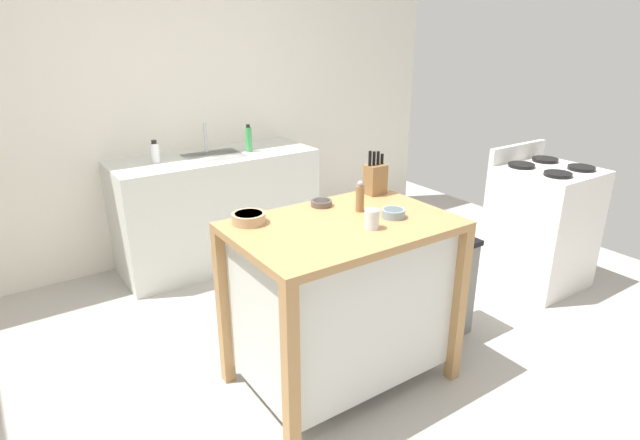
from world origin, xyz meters
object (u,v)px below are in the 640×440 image
object	(u,v)px
kitchen_island	(342,296)
bottle_hand_soap	(155,152)
bowl_ceramic_wide	(393,213)
stove	(541,225)
pepper_grinder	(360,197)
knife_block	(375,178)
bottle_spray_cleaner	(249,139)
bowl_ceramic_small	(321,203)
drinking_cup	(372,219)
trash_bin	(441,287)
bowl_stoneware_deep	(249,218)
sink_faucet	(206,138)

from	to	relation	value
kitchen_island	bottle_hand_soap	size ratio (longest dim) A/B	6.61
bowl_ceramic_wide	stove	distance (m)	1.73
pepper_grinder	stove	size ratio (longest dim) A/B	0.16
bottle_hand_soap	kitchen_island	bearing A→B (deg)	-79.47
knife_block	bottle_spray_cleaner	bearing A→B (deg)	91.65
kitchen_island	pepper_grinder	xyz separation A→B (m)	(0.17, 0.08, 0.48)
pepper_grinder	bottle_hand_soap	bearing A→B (deg)	106.23
bowl_ceramic_wide	pepper_grinder	size ratio (longest dim) A/B	0.72
bowl_ceramic_small	drinking_cup	xyz separation A→B (m)	(0.01, -0.40, 0.03)
trash_bin	knife_block	bearing A→B (deg)	146.64
bowl_ceramic_small	bottle_spray_cleaner	xyz separation A→B (m)	(0.33, 1.49, 0.04)
bowl_stoneware_deep	bowl_ceramic_small	world-z (taller)	bowl_stoneware_deep
bowl_stoneware_deep	drinking_cup	xyz separation A→B (m)	(0.45, -0.39, 0.02)
bowl_ceramic_small	sink_faucet	size ratio (longest dim) A/B	0.51
bowl_stoneware_deep	bowl_ceramic_small	size ratio (longest dim) A/B	1.46
trash_bin	bottle_spray_cleaner	bearing A→B (deg)	103.13
bowl_ceramic_small	trash_bin	xyz separation A→B (m)	(0.73, -0.23, -0.62)
sink_faucet	knife_block	bearing A→B (deg)	-79.05
bowl_stoneware_deep	bottle_hand_soap	bearing A→B (deg)	88.37
kitchen_island	trash_bin	size ratio (longest dim) A/B	1.73
bowl_stoneware_deep	bottle_hand_soap	xyz separation A→B (m)	(0.04, 1.57, 0.01)
knife_block	trash_bin	distance (m)	0.82
bottle_spray_cleaner	drinking_cup	bearing A→B (deg)	-99.44
bowl_ceramic_small	drinking_cup	size ratio (longest dim) A/B	1.20
drinking_cup	stove	world-z (taller)	drinking_cup
drinking_cup	trash_bin	distance (m)	0.98
trash_bin	kitchen_island	bearing A→B (deg)	-177.85
knife_block	drinking_cup	world-z (taller)	knife_block
sink_faucet	bottle_hand_soap	world-z (taller)	sink_faucet
bottle_hand_soap	stove	distance (m)	2.87
bowl_ceramic_wide	sink_faucet	size ratio (longest dim) A/B	0.54
bowl_stoneware_deep	trash_bin	world-z (taller)	bowl_stoneware_deep
sink_faucet	bottle_spray_cleaner	size ratio (longest dim) A/B	1.03
bowl_ceramic_small	stove	world-z (taller)	stove
bowl_ceramic_small	trash_bin	world-z (taller)	bowl_ceramic_small
trash_bin	sink_faucet	xyz separation A→B (m)	(-0.68, 1.91, 0.67)
knife_block	trash_bin	size ratio (longest dim) A/B	0.40
bowl_ceramic_small	bottle_hand_soap	size ratio (longest dim) A/B	0.69
knife_block	bottle_spray_cleaner	world-z (taller)	knife_block
kitchen_island	stove	bearing A→B (deg)	3.31
bottle_hand_soap	stove	world-z (taller)	bottle_hand_soap
bowl_ceramic_small	bowl_stoneware_deep	bearing A→B (deg)	-178.48
pepper_grinder	sink_faucet	xyz separation A→B (m)	(-0.07, 1.86, -0.01)
bottle_hand_soap	drinking_cup	bearing A→B (deg)	-78.35
trash_bin	bottle_spray_cleaner	xyz separation A→B (m)	(-0.40, 1.73, 0.66)
bowl_stoneware_deep	pepper_grinder	size ratio (longest dim) A/B	1.00
bowl_ceramic_wide	pepper_grinder	bearing A→B (deg)	116.87
trash_bin	stove	world-z (taller)	stove
pepper_grinder	sink_faucet	world-z (taller)	sink_faucet
kitchen_island	bowl_ceramic_small	size ratio (longest dim) A/B	9.62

